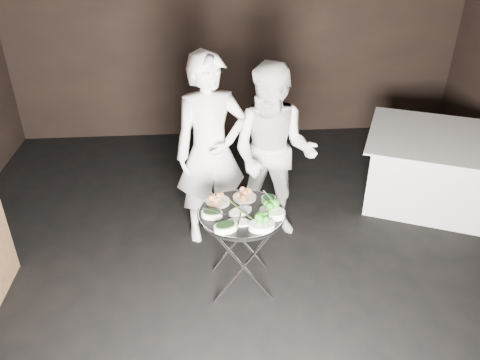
{
  "coord_description": "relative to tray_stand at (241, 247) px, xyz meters",
  "views": [
    {
      "loc": [
        -0.46,
        -2.72,
        2.78
      ],
      "look_at": [
        -0.21,
        0.45,
        0.95
      ],
      "focal_mm": 35.0,
      "sensor_mm": 36.0,
      "label": 1
    }
  ],
  "objects": [
    {
      "name": "potato_plate_b",
      "position": [
        0.04,
        0.21,
        0.37
      ],
      "size": [
        0.19,
        0.19,
        0.07
      ],
      "rotation": [
        0.0,
        0.0,
        0.32
      ],
      "color": "beige",
      "rests_on": "serving_tray"
    },
    {
      "name": "asparagus_plate_b",
      "position": [
        -0.03,
        -0.14,
        0.35
      ],
      "size": [
        0.19,
        0.14,
        0.04
      ],
      "rotation": [
        0.0,
        0.0,
        -0.23
      ],
      "color": "white",
      "rests_on": "serving_tray"
    },
    {
      "name": "potato_plate_a",
      "position": [
        -0.18,
        0.16,
        0.37
      ],
      "size": [
        0.21,
        0.21,
        0.07
      ],
      "rotation": [
        0.0,
        0.0,
        -0.41
      ],
      "color": "beige",
      "rests_on": "serving_tray"
    },
    {
      "name": "dining_table",
      "position": [
        2.13,
        1.26,
        -0.03
      ],
      "size": [
        1.32,
        1.32,
        0.75
      ],
      "rotation": [
        0.0,
        0.0,
        -0.42
      ],
      "color": "white",
      "rests_on": "floor"
    },
    {
      "name": "asparagus_plate_a",
      "position": [
        -0.01,
        0.0,
        0.35
      ],
      "size": [
        0.23,
        0.2,
        0.04
      ],
      "rotation": [
        0.0,
        0.0,
        0.51
      ],
      "color": "white",
      "rests_on": "serving_tray"
    },
    {
      "name": "serving_tray",
      "position": [
        0.0,
        0.0,
        0.33
      ],
      "size": [
        0.69,
        0.69,
        0.04
      ],
      "color": "black",
      "rests_on": "tray_stand"
    },
    {
      "name": "spinach_bowl_b",
      "position": [
        -0.14,
        -0.22,
        0.37
      ],
      "size": [
        0.21,
        0.17,
        0.07
      ],
      "rotation": [
        0.0,
        0.0,
        0.32
      ],
      "color": "white",
      "rests_on": "serving_tray"
    },
    {
      "name": "floor",
      "position": [
        0.21,
        -0.3,
        -0.43
      ],
      "size": [
        6.0,
        7.0,
        0.05
      ],
      "primitive_type": "cube",
      "color": "black",
      "rests_on": "ground"
    },
    {
      "name": "serving_utensils",
      "position": [
        0.02,
        0.07,
        0.39
      ],
      "size": [
        0.59,
        0.45,
        0.01
      ],
      "color": "silver",
      "rests_on": "serving_tray"
    },
    {
      "name": "spinach_bowl_a",
      "position": [
        -0.23,
        -0.04,
        0.37
      ],
      "size": [
        0.19,
        0.14,
        0.07
      ],
      "rotation": [
        0.0,
        0.0,
        -0.21
      ],
      "color": "white",
      "rests_on": "serving_tray"
    },
    {
      "name": "wall_back",
      "position": [
        0.21,
        3.23,
        1.09
      ],
      "size": [
        6.0,
        0.05,
        3.0
      ],
      "primitive_type": "cube",
      "color": "black",
      "rests_on": "floor"
    },
    {
      "name": "greens_bowl",
      "position": [
        0.23,
        0.13,
        0.37
      ],
      "size": [
        0.12,
        0.12,
        0.07
      ],
      "rotation": [
        0.0,
        0.0,
        0.28
      ],
      "color": "white",
      "rests_on": "serving_tray"
    },
    {
      "name": "waiter_left",
      "position": [
        -0.21,
        0.76,
        0.5
      ],
      "size": [
        0.74,
        0.56,
        1.81
      ],
      "primitive_type": "imported",
      "rotation": [
        0.0,
        0.0,
        0.21
      ],
      "color": "white",
      "rests_on": "floor"
    },
    {
      "name": "tray_stand",
      "position": [
        0.0,
        0.0,
        0.0
      ],
      "size": [
        0.5,
        0.42,
        0.73
      ],
      "rotation": [
        0.0,
        0.0,
        0.13
      ],
      "color": "silver",
      "rests_on": "floor"
    },
    {
      "name": "broccoli_bowl_a",
      "position": [
        0.23,
        -0.06,
        0.37
      ],
      "size": [
        0.24,
        0.22,
        0.08
      ],
      "rotation": [
        0.0,
        0.0,
        -0.43
      ],
      "color": "white",
      "rests_on": "serving_tray"
    },
    {
      "name": "waiter_right",
      "position": [
        0.36,
        0.8,
        0.44
      ],
      "size": [
        0.99,
        0.89,
        1.69
      ],
      "primitive_type": "imported",
      "rotation": [
        0.0,
        0.0,
        -0.36
      ],
      "color": "white",
      "rests_on": "floor"
    },
    {
      "name": "broccoli_bowl_b",
      "position": [
        0.13,
        -0.23,
        0.37
      ],
      "size": [
        0.2,
        0.14,
        0.08
      ],
      "rotation": [
        0.0,
        0.0,
        -0.01
      ],
      "color": "white",
      "rests_on": "serving_tray"
    }
  ]
}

